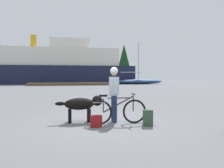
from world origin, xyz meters
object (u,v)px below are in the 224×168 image
(handbag_pannier, at_px, (96,121))
(sailboat_moored, at_px, (138,81))
(person_cyclist, at_px, (114,89))
(dog, at_px, (82,104))
(bicycle, at_px, (117,111))
(ferry_boat, at_px, (54,67))
(backpack, at_px, (148,118))

(handbag_pannier, bearing_deg, sailboat_moored, 70.02)
(person_cyclist, relative_size, dog, 1.17)
(bicycle, relative_size, ferry_boat, 0.06)
(dog, bearing_deg, person_cyclist, -8.56)
(dog, xyz_separation_m, sailboat_moored, (12.22, 31.87, -0.08))
(person_cyclist, bearing_deg, sailboat_moored, 70.69)
(dog, relative_size, handbag_pannier, 4.42)
(sailboat_moored, bearing_deg, bicycle, -109.09)
(handbag_pannier, bearing_deg, person_cyclist, 45.06)
(person_cyclist, relative_size, sailboat_moored, 0.20)
(backpack, bearing_deg, bicycle, 153.31)
(bicycle, bearing_deg, backpack, -26.69)
(ferry_boat, distance_m, sailboat_moored, 15.78)
(person_cyclist, distance_m, backpack, 1.41)
(person_cyclist, bearing_deg, handbag_pannier, -134.94)
(sailboat_moored, bearing_deg, dog, -110.98)
(ferry_boat, relative_size, sailboat_moored, 3.35)
(person_cyclist, distance_m, sailboat_moored, 33.94)
(handbag_pannier, height_order, sailboat_moored, sailboat_moored)
(bicycle, xyz_separation_m, person_cyclist, (-0.01, 0.38, 0.65))
(bicycle, height_order, backpack, bicycle)
(sailboat_moored, bearing_deg, handbag_pannier, -109.98)
(handbag_pannier, bearing_deg, backpack, -5.07)
(sailboat_moored, bearing_deg, person_cyclist, -109.31)
(sailboat_moored, bearing_deg, ferry_boat, 161.37)
(bicycle, height_order, person_cyclist, person_cyclist)
(backpack, height_order, ferry_boat, ferry_boat)
(person_cyclist, bearing_deg, ferry_boat, 95.43)
(handbag_pannier, xyz_separation_m, ferry_boat, (-2.85, 37.66, 2.96))
(backpack, bearing_deg, sailboat_moored, 72.44)
(bicycle, height_order, ferry_boat, ferry_boat)
(backpack, xyz_separation_m, handbag_pannier, (-1.50, 0.13, -0.07))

